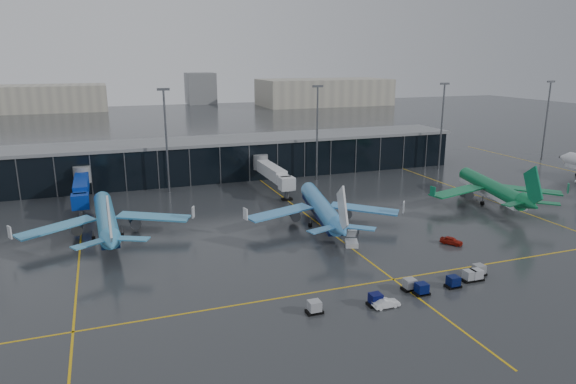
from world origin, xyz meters
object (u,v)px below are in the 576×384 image
object	(u,v)px
baggage_carts	(427,285)
mobile_airstair	(351,241)
airliner_klm_near	(321,197)
airliner_aer_lingus	(492,178)
airliner_arkefly	(105,207)
service_van_red	(451,241)
service_van_white	(386,303)

from	to	relation	value
baggage_carts	mobile_airstair	distance (m)	20.20
airliner_klm_near	airliner_aer_lingus	xyz separation A→B (m)	(43.04, 1.14, 0.04)
airliner_arkefly	airliner_klm_near	bearing A→B (deg)	-11.83
airliner_aer_lingus	baggage_carts	bearing A→B (deg)	-124.94
service_van_red	baggage_carts	bearing A→B (deg)	-170.45
airliner_klm_near	airliner_aer_lingus	distance (m)	43.06
airliner_aer_lingus	service_van_white	bearing A→B (deg)	-128.08
airliner_aer_lingus	service_van_red	distance (m)	32.95
airliner_arkefly	service_van_white	distance (m)	55.46
airliner_klm_near	service_van_red	xyz separation A→B (m)	(17.34, -18.86, -4.99)
airliner_klm_near	mobile_airstair	world-z (taller)	airliner_klm_near
airliner_aer_lingus	service_van_red	world-z (taller)	airliner_aer_lingus
airliner_arkefly	airliner_klm_near	world-z (taller)	airliner_klm_near
airliner_klm_near	airliner_aer_lingus	bearing A→B (deg)	12.92
service_van_red	airliner_arkefly	bearing A→B (deg)	121.66
airliner_aer_lingus	baggage_carts	world-z (taller)	airliner_aer_lingus
airliner_aer_lingus	service_van_white	world-z (taller)	airliner_aer_lingus
airliner_aer_lingus	mobile_airstair	size ratio (longest dim) A/B	9.81
baggage_carts	service_van_white	bearing A→B (deg)	-162.58
airliner_arkefly	service_van_red	xyz separation A→B (m)	(58.04, -25.92, -4.98)
mobile_airstair	service_van_red	xyz separation A→B (m)	(17.16, -5.57, -0.09)
mobile_airstair	service_van_white	size ratio (longest dim) A/B	1.00
airliner_klm_near	airliner_aer_lingus	world-z (taller)	airliner_aer_lingus
mobile_airstair	service_van_red	world-z (taller)	mobile_airstair
airliner_klm_near	airliner_aer_lingus	size ratio (longest dim) A/B	0.99
baggage_carts	service_van_white	xyz separation A→B (m)	(-8.30, -2.60, -0.13)
airliner_aer_lingus	service_van_white	size ratio (longest dim) A/B	9.80
airliner_aer_lingus	mobile_airstair	xyz separation A→B (m)	(-42.86, -14.42, -4.94)
mobile_airstair	service_van_red	size ratio (longest dim) A/B	0.95
baggage_carts	service_van_red	bearing A→B (deg)	43.82
airliner_aer_lingus	mobile_airstair	world-z (taller)	airliner_aer_lingus
airliner_arkefly	baggage_carts	distance (m)	59.17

